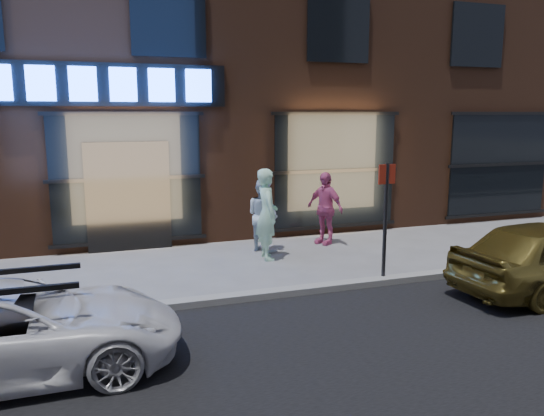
{
  "coord_description": "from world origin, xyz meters",
  "views": [
    {
      "loc": [
        -0.7,
        -7.95,
        3.02
      ],
      "look_at": [
        2.54,
        1.6,
        1.2
      ],
      "focal_mm": 35.0,
      "sensor_mm": 36.0,
      "label": 1
    }
  ],
  "objects_px": {
    "man_bowtie": "(267,214)",
    "white_suv": "(10,331)",
    "passerby": "(325,208)",
    "man_cap": "(263,215)",
    "sign_post": "(386,211)"
  },
  "relations": [
    {
      "from": "man_bowtie",
      "to": "white_suv",
      "type": "relative_size",
      "value": 0.48
    },
    {
      "from": "passerby",
      "to": "white_suv",
      "type": "height_order",
      "value": "passerby"
    },
    {
      "from": "passerby",
      "to": "white_suv",
      "type": "relative_size",
      "value": 0.43
    },
    {
      "from": "man_cap",
      "to": "white_suv",
      "type": "distance_m",
      "value": 6.34
    },
    {
      "from": "man_bowtie",
      "to": "man_cap",
      "type": "distance_m",
      "value": 0.68
    },
    {
      "from": "man_cap",
      "to": "passerby",
      "type": "height_order",
      "value": "passerby"
    },
    {
      "from": "man_bowtie",
      "to": "white_suv",
      "type": "distance_m",
      "value": 5.81
    },
    {
      "from": "man_cap",
      "to": "passerby",
      "type": "relative_size",
      "value": 0.95
    },
    {
      "from": "man_bowtie",
      "to": "passerby",
      "type": "height_order",
      "value": "man_bowtie"
    },
    {
      "from": "man_bowtie",
      "to": "white_suv",
      "type": "height_order",
      "value": "man_bowtie"
    },
    {
      "from": "man_bowtie",
      "to": "white_suv",
      "type": "bearing_deg",
      "value": 133.63
    },
    {
      "from": "man_bowtie",
      "to": "man_cap",
      "type": "height_order",
      "value": "man_bowtie"
    },
    {
      "from": "man_bowtie",
      "to": "passerby",
      "type": "distance_m",
      "value": 1.86
    },
    {
      "from": "man_cap",
      "to": "sign_post",
      "type": "relative_size",
      "value": 0.74
    },
    {
      "from": "man_cap",
      "to": "passerby",
      "type": "xyz_separation_m",
      "value": [
        1.55,
        0.15,
        0.04
      ]
    }
  ]
}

